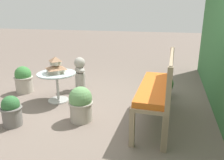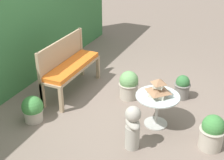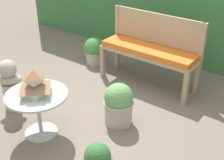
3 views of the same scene
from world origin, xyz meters
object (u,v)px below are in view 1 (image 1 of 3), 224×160
Objects in this scene: garden_bench at (154,91)px; garden_bust at (80,73)px; pagoda_birdhouse at (56,66)px; potted_plant_path_edge at (80,104)px; patio_table at (57,79)px; potted_plant_table_near at (164,86)px; potted_plant_patio_mid at (24,80)px; potted_plant_bench_right at (11,111)px.

garden_bench is 2.10× the size of garden_bust.
pagoda_birdhouse is at bearing -101.57° from garden_bench.
potted_plant_path_edge is (0.22, -1.01, -0.22)m from garden_bench.
garden_bench reaches higher than patio_table.
pagoda_birdhouse reaches higher than potted_plant_path_edge.
garden_bench is 1.09m from potted_plant_table_near.
garden_bench is 3.26× the size of potted_plant_table_near.
patio_table is 1.00× the size of garden_bust.
potted_plant_patio_mid is (-0.56, -2.56, -0.22)m from garden_bench.
garden_bust is at bearing 114.26° from potted_plant_patio_mid.
potted_plant_bench_right is 0.83× the size of potted_plant_patio_mid.
garden_bench is 1.06m from potted_plant_path_edge.
potted_plant_bench_right is 1.02× the size of potted_plant_table_near.
garden_bench reaches higher than potted_plant_patio_mid.
garden_bust reaches higher than patio_table.
garden_bust reaches higher than potted_plant_path_edge.
potted_plant_table_near is at bearing 174.98° from garden_bench.
garden_bust is 1.66m from potted_plant_table_near.
potted_plant_bench_right is at bearing -49.57° from potted_plant_table_near.
potted_plant_patio_mid is at bearing -79.52° from potted_plant_table_near.
potted_plant_patio_mid is (0.45, -1.00, -0.09)m from garden_bust.
pagoda_birdhouse is at bearing 169.91° from potted_plant_bench_right.
pagoda_birdhouse is 0.74m from garden_bust.
garden_bench is 3.21× the size of potted_plant_bench_right.
garden_bust reaches higher than potted_plant_table_near.
garden_bust is at bearing 168.22° from pagoda_birdhouse.
garden_bust is 1.28× the size of potted_plant_patio_mid.
garden_bust is (-0.67, 0.14, -0.05)m from patio_table.
potted_plant_patio_mid is at bearing -104.19° from pagoda_birdhouse.
potted_plant_bench_right is at bearing -54.73° from garden_bust.
potted_plant_bench_right is 0.94m from potted_plant_path_edge.
potted_plant_patio_mid is (-1.18, -0.69, 0.04)m from potted_plant_bench_right.
patio_table is 1.53× the size of potted_plant_bench_right.
pagoda_birdhouse is at bearing -129.92° from potted_plant_path_edge.
garden_bench is 1.73m from patio_table.
pagoda_birdhouse is 0.72× the size of potted_plant_bench_right.
pagoda_birdhouse is 1.07m from potted_plant_bench_right.
patio_table is at bearing -129.92° from potted_plant_path_edge.
garden_bust is 1.36m from potted_plant_path_edge.
pagoda_birdhouse is at bearing -55.72° from garden_bust.
potted_plant_patio_mid reaches higher than patio_table.
potted_plant_bench_right is at bearing -71.72° from garden_bench.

